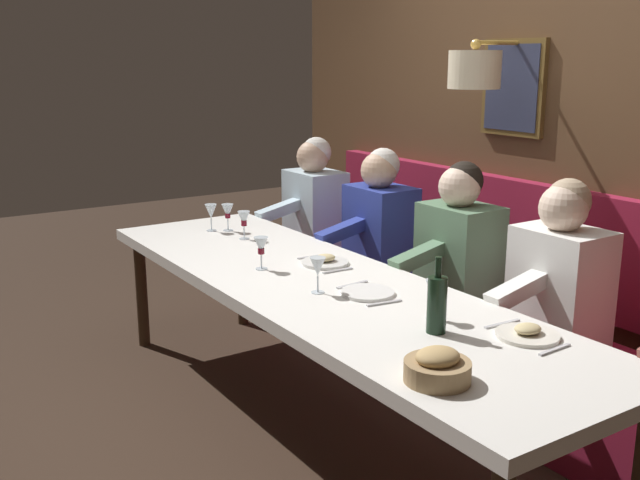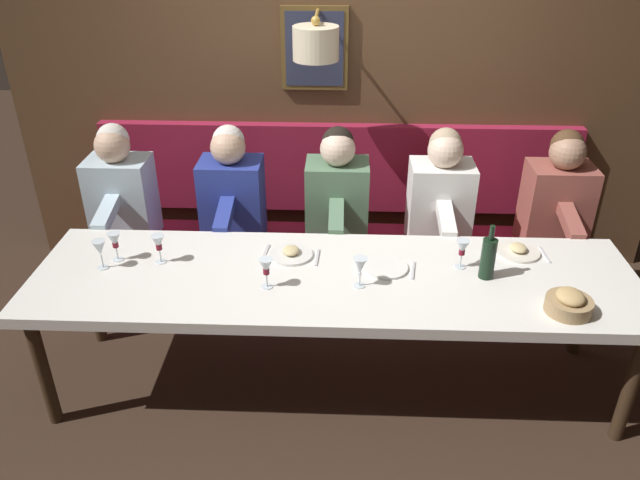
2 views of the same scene
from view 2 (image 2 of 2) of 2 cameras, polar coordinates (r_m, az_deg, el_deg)
The scene contains 20 objects.
ground_plane at distance 3.69m, azimuth 1.18°, elevation -13.00°, with size 12.00×12.00×0.00m, color #332319.
dining_table at distance 3.27m, azimuth 1.30°, elevation -4.08°, with size 0.90×3.17×0.74m.
banquette_bench at distance 4.26m, azimuth 1.48°, elevation -2.68°, with size 0.52×3.37×0.45m, color maroon.
back_wall_panel at distance 4.34m, azimuth 1.78°, elevation 14.27°, with size 0.59×4.57×2.90m.
diner_nearest at distance 4.21m, azimuth 21.11°, elevation 3.87°, with size 0.60×0.40×0.79m.
diner_near at distance 4.03m, azimuth 11.07°, elevation 4.25°, with size 0.60×0.40×0.79m.
diner_middle at distance 3.98m, azimuth 1.54°, elevation 4.50°, with size 0.60×0.40×0.79m.
diner_far at distance 4.04m, azimuth -8.16°, elevation 4.61°, with size 0.60×0.40×0.79m.
diner_farthest at distance 4.23m, azimuth -17.96°, elevation 4.60°, with size 0.60×0.40×0.79m.
place_setting_0 at distance 3.60m, azimuth 17.80°, elevation -0.95°, with size 0.24×0.31×0.05m.
place_setting_1 at distance 3.31m, azimuth 6.06°, elevation -2.52°, with size 0.24×0.32×0.01m.
place_setting_2 at distance 3.40m, azimuth -2.69°, elevation -1.24°, with size 0.24×0.32×0.05m.
wine_glass_0 at distance 3.09m, azimuth 3.72°, elevation -2.43°, with size 0.07×0.07×0.16m.
wine_glass_1 at distance 3.40m, azimuth -14.68°, elevation -0.31°, with size 0.07×0.07×0.16m.
wine_glass_2 at distance 3.09m, azimuth -5.00°, elevation -2.54°, with size 0.07×0.07×0.16m.
wine_glass_3 at distance 3.44m, azimuth -19.65°, elevation -0.76°, with size 0.07×0.07×0.16m.
wine_glass_4 at distance 3.49m, azimuth -18.41°, elevation -0.10°, with size 0.07×0.07×0.16m.
wine_glass_5 at distance 3.33m, azimuth 12.99°, elevation -0.76°, with size 0.07×0.07×0.16m.
wine_bottle at distance 3.28m, azimuth 15.25°, elevation -1.58°, with size 0.08×0.08×0.30m.
bread_bowl at distance 3.17m, azimuth 21.99°, elevation -5.42°, with size 0.22×0.22×0.12m.
Camera 2 is at (-2.73, -0.04, 2.47)m, focal length 34.69 mm.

